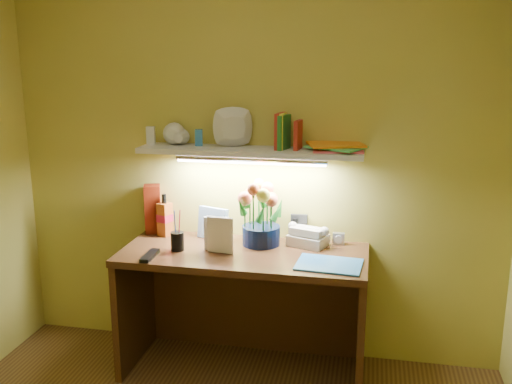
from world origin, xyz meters
TOP-DOWN VIEW (x-y plane):
  - desk at (0.00, 1.20)m, footprint 1.40×0.60m
  - flower_bouquet at (0.07, 1.35)m, footprint 0.25×0.25m
  - telephone at (0.35, 1.38)m, footprint 0.25×0.22m
  - desk_clock at (0.52, 1.44)m, footprint 0.07×0.04m
  - whisky_bottle at (-0.54, 1.39)m, footprint 0.09×0.09m
  - whisky_box at (-0.64, 1.44)m, footprint 0.12×0.12m
  - pen_cup at (-0.37, 1.15)m, footprint 0.09×0.09m
  - art_card at (-0.23, 1.39)m, footprint 0.19×0.10m
  - tv_remote at (-0.49, 1.00)m, footprint 0.06×0.19m
  - blue_folder at (0.50, 1.08)m, footprint 0.36×0.28m
  - desk_book_a at (-0.20, 1.16)m, footprint 0.16×0.05m
  - desk_book_b at (-0.23, 1.18)m, footprint 0.15×0.03m
  - wall_shelf at (0.00, 1.38)m, footprint 1.32×0.34m

SIDE VIEW (x-z plane):
  - desk at x=0.00m, z-range 0.00..0.75m
  - blue_folder at x=0.50m, z-range 0.75..0.76m
  - tv_remote at x=-0.49m, z-range 0.75..0.77m
  - desk_clock at x=0.52m, z-range 0.75..0.82m
  - telephone at x=0.35m, z-range 0.75..0.88m
  - pen_cup at x=-0.37m, z-range 0.75..0.93m
  - art_card at x=-0.23m, z-range 0.75..0.94m
  - desk_book_b at x=-0.23m, z-range 0.75..0.95m
  - desk_book_a at x=-0.20m, z-range 0.75..0.96m
  - whisky_bottle at x=-0.54m, z-range 0.75..1.01m
  - whisky_box at x=-0.64m, z-range 0.75..1.05m
  - flower_bouquet at x=0.07m, z-range 0.75..1.14m
  - wall_shelf at x=0.00m, z-range 1.22..1.45m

